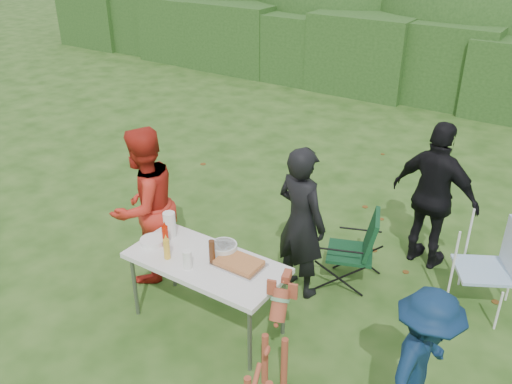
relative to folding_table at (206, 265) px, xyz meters
The scene contains 20 objects.
ground 0.76m from the folding_table, 140.65° to the left, with size 80.00×80.00×0.00m, color #1E4211.
hedge_row 8.22m from the folding_table, 91.82° to the left, with size 22.00×1.40×1.70m, color #23471C.
shrub_backdrop 9.86m from the folding_table, 91.52° to the left, with size 20.00×2.60×3.20m, color #3D6628.
folding_table is the anchor object (origin of this frame).
person_cook 1.09m from the folding_table, 65.06° to the left, with size 0.60×0.39×1.64m, color black.
person_red_jacket 1.10m from the folding_table, 163.90° to the left, with size 0.84×0.65×1.72m, color red.
person_black_puffy 2.63m from the folding_table, 57.28° to the left, with size 0.99×0.41×1.70m, color black.
child 2.08m from the folding_table, ahead, with size 0.85×0.49×1.31m, color #0C2342.
dog 1.17m from the folding_table, 27.73° to the right, with size 0.96×0.38×0.91m, color #98422A, non-canonical shape.
camping_chair 1.63m from the folding_table, 58.09° to the left, with size 0.54×0.54×0.87m, color #103C1F, non-canonical shape.
lawn_chair 2.74m from the folding_table, 39.23° to the left, with size 0.57×0.57×0.96m, color #3E82BB, non-canonical shape.
food_tray 0.33m from the folding_table, 19.22° to the left, with size 0.45×0.30×0.02m, color #B7B7BA.
focaccia_bread 0.33m from the folding_table, 19.22° to the left, with size 0.40×0.26×0.04m, color #BB713C.
mustard_bottle 0.39m from the folding_table, 152.91° to the right, with size 0.06×0.06×0.20m, color gold.
ketchup_bottle 0.49m from the folding_table, behind, with size 0.06×0.06×0.22m, color #B71702.
beer_bottle 0.19m from the folding_table, ahead, with size 0.06×0.06×0.24m, color #47230F.
paper_towel_roll 0.61m from the folding_table, 165.12° to the left, with size 0.12×0.12×0.26m, color white.
cup_stack 0.24m from the folding_table, 108.69° to the right, with size 0.08×0.08×0.18m, color white.
pasta_bowl 0.23m from the folding_table, 70.87° to the left, with size 0.26×0.26×0.10m, color silver.
plate_stack 0.62m from the folding_table, behind, with size 0.24×0.24×0.05m, color white.
Camera 1 is at (2.93, -3.40, 3.59)m, focal length 38.00 mm.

